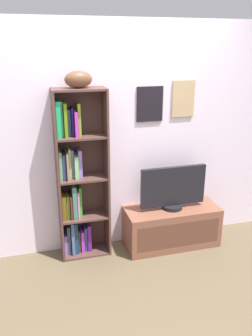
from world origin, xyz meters
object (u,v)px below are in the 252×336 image
football (78,79)px  television (173,188)px  bookshelf (77,181)px  tv_stand (171,226)px

football → television: 1.48m
bookshelf → television: bookshelf is taller
bookshelf → tv_stand: 1.17m
bookshelf → football: (0.06, -0.03, 0.99)m
bookshelf → football: bearing=-27.1°
tv_stand → television: size_ratio=1.43×
television → bookshelf: bearing=173.7°
bookshelf → television: (1.00, -0.11, -0.14)m
tv_stand → television: television is taller
television → tv_stand: bearing=-90.0°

